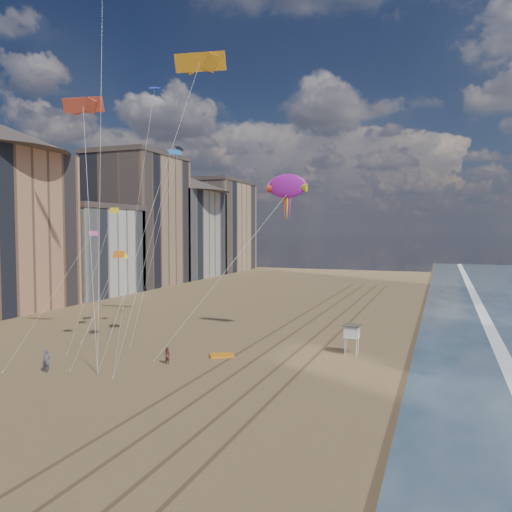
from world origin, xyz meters
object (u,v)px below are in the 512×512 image
Objects in this scene: kite_flyer_a at (46,361)px; lifeguard_stand at (352,332)px; show_kite at (287,186)px; grounded_kite at (222,355)px; kite_flyer_b at (167,356)px.

lifeguard_stand is at bearing 21.50° from kite_flyer_a.
lifeguard_stand is 0.13× the size of show_kite.
grounded_kite is 15.60m from kite_flyer_a.
kite_flyer_b is at bearing -148.28° from lifeguard_stand.
show_kite is 14.43× the size of kite_flyer_b.
show_kite is at bearing 151.86° from lifeguard_stand.
show_kite reaches higher than kite_flyer_b.
kite_flyer_b is at bearing 23.78° from kite_flyer_a.
kite_flyer_a is 1.24× the size of kite_flyer_b.
lifeguard_stand is at bearing -28.14° from show_kite.
show_kite is at bearing 72.65° from kite_flyer_b.
kite_flyer_b is (-7.17, -13.59, -16.18)m from show_kite.
show_kite reaches higher than kite_flyer_a.
lifeguard_stand is 17.83m from kite_flyer_b.
show_kite is 22.32m from kite_flyer_b.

